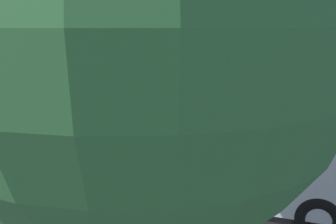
{
  "coord_description": "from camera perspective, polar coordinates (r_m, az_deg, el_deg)",
  "views": [
    {
      "loc": [
        -4.71,
        13.44,
        4.09
      ],
      "look_at": [
        0.45,
        -0.15,
        1.1
      ],
      "focal_mm": 46.03,
      "sensor_mm": 36.0,
      "label": 1
    }
  ],
  "objects": [
    {
      "name": "ground_plane",
      "position": [
        14.82,
        1.41,
        -4.41
      ],
      "size": [
        80.0,
        80.0,
        0.0
      ],
      "primitive_type": "plane",
      "color": "#4C4C51"
    },
    {
      "name": "tour_bus",
      "position": [
        10.19,
        -1.25,
        -2.26
      ],
      "size": [
        10.56,
        2.58,
        3.25
      ],
      "color": "#B7BABF",
      "rests_on": "ground_plane"
    },
    {
      "name": "spectator_far_left",
      "position": [
        12.82,
        8.78,
        -2.54
      ],
      "size": [
        0.57,
        0.39,
        1.66
      ],
      "color": "#473823",
      "rests_on": "ground_plane"
    },
    {
      "name": "spectator_left",
      "position": [
        12.9,
        5.9,
        -2.18
      ],
      "size": [
        0.58,
        0.34,
        1.73
      ],
      "color": "black",
      "rests_on": "ground_plane"
    },
    {
      "name": "spectator_centre",
      "position": [
        13.32,
        1.35,
        -1.68
      ],
      "size": [
        0.58,
        0.36,
        1.73
      ],
      "color": "#473823",
      "rests_on": "ground_plane"
    },
    {
      "name": "parked_motorcycle_silver",
      "position": [
        12.14,
        4.69,
        -5.71
      ],
      "size": [
        2.05,
        0.58,
        0.99
      ],
      "color": "black",
      "rests_on": "ground_plane"
    },
    {
      "name": "stunt_motorcycle",
      "position": [
        18.18,
        -8.21,
        1.75
      ],
      "size": [
        1.91,
        1.02,
        1.72
      ],
      "color": "black",
      "rests_on": "ground_plane"
    },
    {
      "name": "traffic_cone",
      "position": [
        16.92,
        -5.59,
        -1.37
      ],
      "size": [
        0.34,
        0.34,
        0.63
      ],
      "color": "orange",
      "rests_on": "ground_plane"
    },
    {
      "name": "tree_centre",
      "position": [
        5.91,
        -4.02,
        14.44
      ],
      "size": [
        3.33,
        3.33,
        6.31
      ],
      "color": "#51381E",
      "rests_on": "ground_plane"
    },
    {
      "name": "bay_line_a",
      "position": [
        15.32,
        13.72,
        -4.19
      ],
      "size": [
        0.18,
        4.94,
        0.01
      ],
      "color": "white",
      "rests_on": "ground_plane"
    },
    {
      "name": "bay_line_b",
      "position": [
        15.8,
        4.61,
        -3.41
      ],
      "size": [
        0.17,
        4.23,
        0.01
      ],
      "color": "white",
      "rests_on": "ground_plane"
    },
    {
      "name": "bay_line_c",
      "position": [
        16.65,
        -3.75,
        -2.62
      ],
      "size": [
        0.15,
        3.54,
        0.01
      ],
      "color": "white",
      "rests_on": "ground_plane"
    },
    {
      "name": "bay_line_d",
      "position": [
        17.81,
        -11.15,
        -1.87
      ],
      "size": [
        0.16,
        3.61,
        0.01
      ],
      "color": "white",
      "rests_on": "ground_plane"
    }
  ]
}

